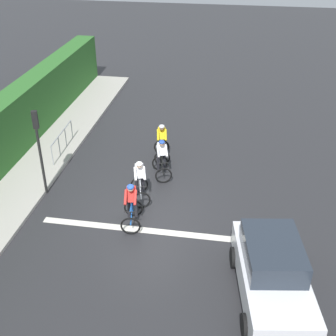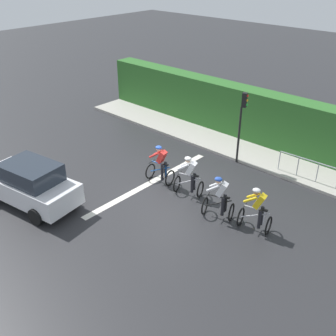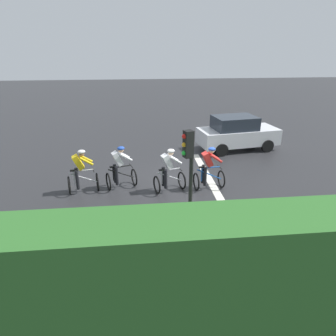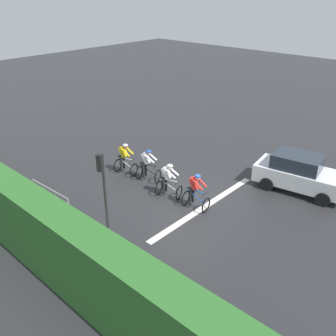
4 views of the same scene
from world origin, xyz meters
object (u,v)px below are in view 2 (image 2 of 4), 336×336
Objects in this scene: cyclist_second at (220,199)px; car_white at (30,184)px; cyclist_fourth at (161,165)px; pedestrian_railing_kerbside at (308,165)px; cyclist_mid at (190,177)px; cyclist_lead at (257,211)px; traffic_light_near_crossing at (242,117)px.

cyclist_second is 7.18m from car_white.
pedestrian_railing_kerbside is at bearing 133.04° from cyclist_fourth.
pedestrian_railing_kerbside is at bearing 144.20° from cyclist_mid.
car_white is at bearing -41.54° from cyclist_mid.
pedestrian_railing_kerbside is (-4.16, 3.00, -0.05)m from cyclist_mid.
cyclist_second is 0.64× the size of pedestrian_railing_kerbside.
car_white is at bearing -59.09° from cyclist_lead.
cyclist_fourth is at bearing -87.73° from cyclist_mid.
cyclist_lead is 0.38× the size of car_white.
cyclist_lead is 1.41m from cyclist_second.
cyclist_mid reaches higher than pedestrian_railing_kerbside.
traffic_light_near_crossing is 3.47m from pedestrian_railing_kerbside.
car_white is (4.54, -2.56, 0.08)m from cyclist_fourth.
cyclist_mid is (-0.49, -1.81, 0.00)m from cyclist_second.
traffic_light_near_crossing reaches higher than cyclist_mid.
pedestrian_railing_kerbside is (-4.22, 4.52, -0.05)m from cyclist_fourth.
traffic_light_near_crossing is at bearing -139.77° from cyclist_lead.
traffic_light_near_crossing is (-8.27, 3.97, 1.35)m from car_white.
cyclist_mid is at bearing 1.65° from traffic_light_near_crossing.
pedestrian_railing_kerbside is at bearing 99.05° from traffic_light_near_crossing.
traffic_light_near_crossing is at bearing -178.35° from cyclist_mid.
cyclist_second is at bearing 82.69° from cyclist_fourth.
pedestrian_railing_kerbside is at bearing 165.60° from cyclist_second.
cyclist_fourth is 0.38× the size of car_white.
cyclist_fourth is (-0.18, -4.72, 0.00)m from cyclist_lead.
cyclist_lead is 4.72m from cyclist_fourth.
cyclist_mid is 3.93m from traffic_light_near_crossing.
car_white reaches higher than cyclist_mid.
pedestrian_railing_kerbside is at bearing -177.39° from cyclist_lead.
cyclist_second and cyclist_mid have the same top height.
cyclist_lead is 4.41m from pedestrian_railing_kerbside.
cyclist_second and cyclist_fourth have the same top height.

